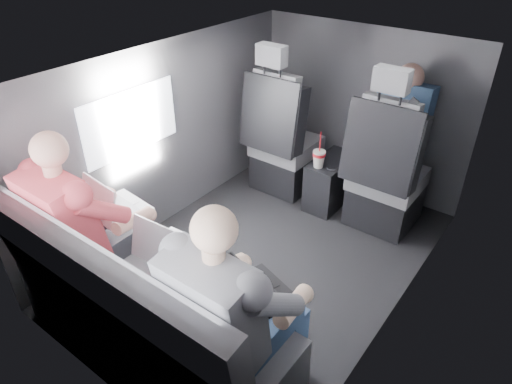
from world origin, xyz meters
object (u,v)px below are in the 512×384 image
Objects in this scene: soda_cup at (319,158)px; passenger_rear_right at (236,312)px; front_seat_right at (385,179)px; laptop_white at (114,205)px; laptop_silver at (172,248)px; center_console at (330,182)px; laptop_black at (257,290)px; passenger_front_right at (402,123)px; front_seat_left at (282,146)px; rear_bench at (145,320)px; passenger_rear_left at (89,226)px.

soda_cup is 1.78m from passenger_rear_right.
laptop_white is at bearing -121.81° from front_seat_right.
laptop_silver is 0.54m from passenger_rear_right.
front_seat_right is 3.77× the size of laptop_silver.
laptop_white is (-0.54, -1.64, 0.43)m from center_console.
laptop_white is (-0.51, -1.48, 0.16)m from soda_cup.
laptop_black is (1.07, -0.05, -0.00)m from laptop_white.
soda_cup is 0.65m from passenger_front_right.
front_seat_left reaches higher than laptop_black.
laptop_white is (-0.09, -1.60, 0.23)m from front_seat_left.
laptop_black is (0.52, 0.02, -0.00)m from laptop_silver.
rear_bench is at bearing -154.37° from laptop_black.
passenger_rear_left is at bearing -104.87° from center_console.
rear_bench is 4.76× the size of laptop_silver.
soda_cup is 1.57m from laptop_white.
laptop_black is (0.97, -1.65, 0.23)m from front_seat_left.
front_seat_left is 0.79× the size of rear_bench.
passenger_rear_right is at bearing -87.51° from front_seat_right.
rear_bench reaches higher than center_console.
passenger_rear_right is 2.07m from passenger_front_right.
passenger_rear_left is at bearing -117.50° from front_seat_right.
front_seat_right is 1.90m from laptop_white.
rear_bench is 2.14× the size of passenger_front_right.
front_seat_left is 3.68× the size of laptop_white.
passenger_rear_left is at bearing -171.28° from laptop_black.
laptop_black is at bearing 8.72° from passenger_rear_left.
laptop_white is at bearing -108.99° from soda_cup.
front_seat_right is 3.68× the size of laptop_white.
passenger_front_right is at bearing 62.74° from laptop_white.
front_seat_right is 2.05m from passenger_rear_left.
front_seat_left is at bearing -163.40° from passenger_front_right.
front_seat_right is at bearing -5.07° from center_console.
front_seat_left is 1.82m from passenger_rear_left.
rear_bench is 1.31× the size of passenger_rear_left.
front_seat_left reaches higher than laptop_silver.
front_seat_left reaches higher than passenger_front_right.
rear_bench is at bearing -88.88° from soda_cup.
front_seat_left is 2.07m from passenger_rear_right.
passenger_rear_left is (0.05, -0.21, -0.01)m from laptop_white.
soda_cup is at bearing 108.52° from passenger_rear_right.
front_seat_left is 0.44m from soda_cup.
passenger_front_right is (0.41, 0.22, 0.54)m from center_console.
laptop_white is 1.09m from passenger_rear_right.
laptop_white is at bearing 104.33° from passenger_rear_left.
passenger_front_right reaches higher than rear_bench.
laptop_white is at bearing -93.32° from front_seat_left.
front_seat_left is at bearing 180.00° from front_seat_right.
laptop_silver is at bearing -104.99° from front_seat_right.
front_seat_left is 3.77× the size of laptop_silver.
laptop_black is 0.16m from passenger_rear_right.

